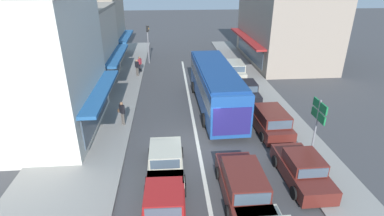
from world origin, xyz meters
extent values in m
plane|color=#3F3F42|center=(0.00, 0.00, 0.00)|extent=(140.00, 140.00, 0.00)
cube|color=silver|center=(0.00, 4.00, 0.00)|extent=(0.20, 28.00, 0.01)
cube|color=gray|center=(-6.80, 6.00, 0.07)|extent=(5.20, 44.00, 0.14)
cube|color=gray|center=(6.20, 6.00, 0.06)|extent=(2.80, 44.00, 0.12)
cube|color=silver|center=(-10.20, 2.04, 4.19)|extent=(7.71, 8.54, 8.39)
cube|color=#23568E|center=(-5.89, 2.04, 2.70)|extent=(1.10, 7.86, 0.20)
cube|color=#425160|center=(-6.31, 2.04, 1.40)|extent=(0.06, 6.83, 1.80)
cube|color=beige|center=(-10.20, 10.95, 3.31)|extent=(7.13, 8.66, 6.63)
cube|color=#23568E|center=(-6.18, 10.95, 2.70)|extent=(1.10, 7.97, 0.20)
cube|color=#425160|center=(-6.60, 10.95, 1.40)|extent=(0.06, 6.93, 1.80)
cube|color=gray|center=(-10.20, 10.95, 6.75)|extent=(7.29, 8.66, 0.24)
cube|color=#B2A38E|center=(-10.20, 19.48, 3.45)|extent=(6.58, 8.18, 6.91)
cube|color=#23568E|center=(-6.46, 19.48, 2.70)|extent=(1.10, 7.52, 0.20)
cube|color=#425160|center=(-6.88, 19.48, 1.40)|extent=(0.06, 6.54, 1.80)
cube|color=gray|center=(11.50, 17.48, 4.21)|extent=(7.59, 13.17, 8.41)
cube|color=maroon|center=(7.25, 17.48, 2.70)|extent=(1.10, 12.12, 0.20)
cube|color=#425160|center=(7.67, 17.48, 1.40)|extent=(0.06, 10.54, 1.80)
cube|color=#1E4C99|center=(1.82, 4.81, 1.76)|extent=(2.79, 10.86, 2.70)
cube|color=#425160|center=(1.82, 4.81, 2.16)|extent=(2.82, 10.43, 0.90)
cube|color=navy|center=(1.96, -0.62, 1.56)|extent=(2.25, 0.12, 1.76)
cube|color=navy|center=(1.82, 4.81, 3.17)|extent=(2.64, 10.00, 0.12)
cylinder|color=black|center=(0.48, 8.13, 0.48)|extent=(0.29, 0.97, 0.96)
cylinder|color=black|center=(2.97, 8.19, 0.48)|extent=(0.29, 0.97, 0.96)
cylinder|color=black|center=(0.65, 1.81, 0.48)|extent=(0.29, 0.97, 0.96)
cylinder|color=black|center=(3.14, 1.88, 0.48)|extent=(0.29, 0.97, 0.96)
cube|color=#561E19|center=(1.56, -5.07, 0.52)|extent=(1.78, 4.51, 0.76)
cube|color=#561E19|center=(1.55, -5.42, 1.24)|extent=(1.65, 2.61, 0.68)
cube|color=#425160|center=(1.56, -4.10, 1.24)|extent=(1.51, 0.07, 0.58)
cube|color=#425160|center=(1.55, -6.74, 1.24)|extent=(1.48, 0.07, 0.54)
cylinder|color=black|center=(0.68, -3.72, 0.31)|extent=(0.18, 0.62, 0.62)
cylinder|color=black|center=(2.44, -3.73, 0.31)|extent=(0.18, 0.62, 0.62)
cylinder|color=black|center=(0.67, -6.42, 0.31)|extent=(0.18, 0.62, 0.62)
cylinder|color=black|center=(2.43, -6.43, 0.31)|extent=(0.18, 0.62, 0.62)
cube|color=#B7B29E|center=(-1.92, -2.97, 0.51)|extent=(1.74, 4.21, 0.72)
cube|color=#B7B29E|center=(-1.92, -3.07, 1.17)|extent=(1.57, 1.81, 0.60)
cube|color=#425160|center=(-1.91, -2.15, 1.17)|extent=(1.44, 0.07, 0.51)
cube|color=#425160|center=(-1.92, -3.99, 1.17)|extent=(1.40, 0.07, 0.48)
cylinder|color=black|center=(-2.77, -1.71, 0.31)|extent=(0.18, 0.62, 0.62)
cylinder|color=black|center=(-1.05, -1.71, 0.31)|extent=(0.18, 0.62, 0.62)
cylinder|color=black|center=(-2.78, -4.23, 0.31)|extent=(0.18, 0.62, 0.62)
cylinder|color=black|center=(-1.06, -4.23, 0.31)|extent=(0.18, 0.62, 0.62)
cube|color=maroon|center=(-1.96, -6.12, 0.51)|extent=(1.82, 4.24, 0.72)
cube|color=maroon|center=(-1.97, -6.22, 1.17)|extent=(1.60, 1.84, 0.60)
cube|color=#425160|center=(-1.94, -5.30, 1.17)|extent=(1.44, 0.09, 0.51)
cube|color=#425160|center=(-1.99, -7.14, 1.17)|extent=(1.41, 0.09, 0.48)
cylinder|color=black|center=(-2.79, -4.84, 0.31)|extent=(0.19, 0.62, 0.62)
cylinder|color=black|center=(-1.07, -4.88, 0.31)|extent=(0.19, 0.62, 0.62)
cube|color=#561E19|center=(4.75, -4.20, 0.51)|extent=(1.77, 4.22, 0.72)
cube|color=#561E19|center=(4.75, -4.30, 1.17)|extent=(1.58, 1.82, 0.60)
cube|color=#425160|center=(4.74, -3.38, 1.17)|extent=(1.44, 0.08, 0.51)
cube|color=#425160|center=(4.77, -5.22, 1.17)|extent=(1.40, 0.08, 0.48)
cylinder|color=black|center=(3.88, -2.95, 0.31)|extent=(0.19, 0.62, 0.62)
cylinder|color=black|center=(5.60, -2.93, 0.31)|extent=(0.19, 0.62, 0.62)
cylinder|color=black|center=(3.91, -5.47, 0.31)|extent=(0.19, 0.62, 0.62)
cylinder|color=black|center=(5.63, -5.45, 0.31)|extent=(0.19, 0.62, 0.62)
cube|color=#561E19|center=(4.79, 1.01, 0.52)|extent=(1.91, 4.56, 0.76)
cube|color=#561E19|center=(4.80, 0.66, 1.24)|extent=(1.73, 2.65, 0.68)
cube|color=#425160|center=(4.75, 1.98, 1.24)|extent=(1.51, 0.11, 0.58)
cube|color=#425160|center=(4.84, -0.66, 1.24)|extent=(1.48, 0.11, 0.54)
cylinder|color=black|center=(3.86, 2.33, 0.31)|extent=(0.20, 0.63, 0.62)
cylinder|color=black|center=(5.62, 2.39, 0.31)|extent=(0.20, 0.63, 0.62)
cylinder|color=black|center=(3.95, -0.37, 0.31)|extent=(0.20, 0.63, 0.62)
cylinder|color=black|center=(5.71, -0.31, 0.31)|extent=(0.20, 0.63, 0.62)
cube|color=black|center=(4.56, 6.46, 0.51)|extent=(1.80, 4.23, 0.72)
cube|color=black|center=(4.56, 6.36, 1.17)|extent=(1.60, 1.83, 0.60)
cube|color=#425160|center=(4.57, 7.28, 1.17)|extent=(1.44, 0.09, 0.51)
cube|color=#425160|center=(4.54, 5.44, 1.17)|extent=(1.40, 0.09, 0.48)
cylinder|color=black|center=(3.72, 7.74, 0.31)|extent=(0.19, 0.62, 0.62)
cylinder|color=black|center=(5.44, 7.71, 0.31)|extent=(0.19, 0.62, 0.62)
cylinder|color=black|center=(3.67, 5.22, 0.31)|extent=(0.19, 0.62, 0.62)
cylinder|color=black|center=(5.39, 5.19, 0.31)|extent=(0.19, 0.62, 0.62)
cube|color=#B7B29E|center=(4.77, 12.09, 0.52)|extent=(1.90, 4.55, 0.76)
cube|color=#B7B29E|center=(4.76, 11.74, 1.24)|extent=(1.72, 2.65, 0.68)
cube|color=#425160|center=(4.80, 13.06, 1.24)|extent=(1.51, 0.11, 0.58)
cube|color=#425160|center=(4.72, 10.42, 1.24)|extent=(1.48, 0.10, 0.54)
cylinder|color=black|center=(3.93, 13.47, 0.31)|extent=(0.20, 0.63, 0.62)
cylinder|color=black|center=(5.69, 13.42, 0.31)|extent=(0.20, 0.63, 0.62)
cylinder|color=black|center=(3.85, 10.77, 0.31)|extent=(0.20, 0.63, 0.62)
cylinder|color=black|center=(5.61, 10.72, 0.31)|extent=(0.20, 0.63, 0.62)
cylinder|color=gray|center=(-3.79, 17.64, 2.10)|extent=(0.12, 0.12, 4.20)
cube|color=black|center=(-3.79, 17.64, 3.85)|extent=(0.24, 0.24, 0.68)
sphere|color=black|center=(-3.65, 17.64, 4.08)|extent=(0.13, 0.13, 0.13)
sphere|color=orange|center=(-3.65, 17.64, 3.86)|extent=(0.13, 0.13, 0.13)
sphere|color=black|center=(-3.65, 17.64, 3.64)|extent=(0.13, 0.13, 0.13)
cylinder|color=gray|center=(5.98, -2.57, 1.80)|extent=(0.10, 0.10, 3.60)
cube|color=#19753D|center=(5.98, -2.59, 3.30)|extent=(0.08, 1.40, 0.44)
cube|color=white|center=(6.03, -2.59, 3.30)|extent=(0.01, 1.10, 0.10)
cube|color=#19753D|center=(5.98, -2.59, 2.75)|extent=(0.08, 1.40, 0.44)
cube|color=white|center=(6.03, -2.59, 2.75)|extent=(0.01, 1.10, 0.10)
cylinder|color=#4C4742|center=(-4.69, 2.26, 0.56)|extent=(0.14, 0.14, 0.84)
cylinder|color=#4C4742|center=(-4.81, 2.40, 0.56)|extent=(0.14, 0.14, 0.84)
cube|color=black|center=(-4.75, 2.33, 1.26)|extent=(0.40, 0.42, 0.56)
sphere|color=brown|center=(-4.75, 2.33, 1.66)|extent=(0.22, 0.22, 0.22)
cylinder|color=black|center=(-4.60, 2.14, 1.26)|extent=(0.09, 0.09, 0.54)
cylinder|color=black|center=(-4.90, 2.52, 1.26)|extent=(0.09, 0.09, 0.54)
cube|color=brown|center=(-4.96, 2.56, 1.08)|extent=(0.25, 0.23, 0.22)
cylinder|color=#4C4742|center=(-4.74, 12.81, 0.56)|extent=(0.14, 0.14, 0.84)
cylinder|color=#4C4742|center=(-4.61, 12.68, 0.56)|extent=(0.14, 0.14, 0.84)
cube|color=black|center=(-4.68, 12.75, 1.26)|extent=(0.41, 0.41, 0.56)
sphere|color=#9E7051|center=(-4.68, 12.75, 1.66)|extent=(0.22, 0.22, 0.22)
cylinder|color=black|center=(-4.85, 12.91, 1.26)|extent=(0.09, 0.09, 0.54)
cylinder|color=black|center=(-4.50, 12.58, 1.26)|extent=(0.09, 0.09, 0.54)
cube|color=black|center=(-4.44, 12.55, 1.08)|extent=(0.24, 0.24, 0.22)
cylinder|color=#333338|center=(-4.53, 13.76, 0.56)|extent=(0.14, 0.14, 0.84)
cylinder|color=#333338|center=(-4.44, 13.91, 0.56)|extent=(0.14, 0.14, 0.84)
cube|color=#A82D38|center=(-4.49, 13.84, 1.26)|extent=(0.37, 0.42, 0.56)
sphere|color=brown|center=(-4.49, 13.84, 1.66)|extent=(0.22, 0.22, 0.22)
cylinder|color=#A82D38|center=(-4.60, 13.63, 1.26)|extent=(0.09, 0.09, 0.54)
cylinder|color=#A82D38|center=(-4.37, 14.05, 1.26)|extent=(0.09, 0.09, 0.54)
camera|label=1|loc=(-1.60, -15.83, 9.46)|focal=28.00mm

